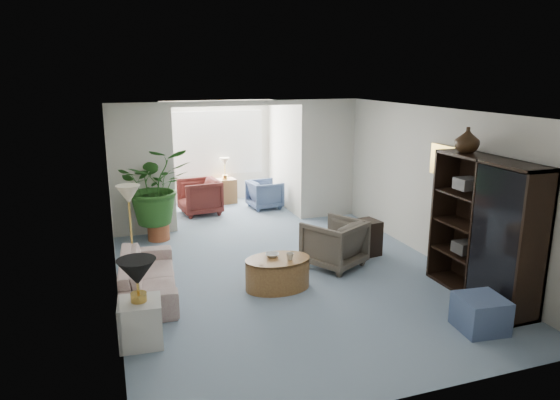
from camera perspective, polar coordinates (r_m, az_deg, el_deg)
name	(u,v)px	position (r m, az deg, el deg)	size (l,w,h in m)	color
floor	(293,280)	(7.70, 1.48, -9.01)	(6.00, 6.00, 0.00)	#889EB3
sunroom_floor	(229,211)	(11.41, -5.76, -1.27)	(2.60, 2.60, 0.00)	#889EB3
back_pier_left	(142,171)	(9.80, -15.29, 3.22)	(1.20, 0.12, 2.50)	silver
back_pier_right	(328,159)	(10.72, 5.42, 4.57)	(1.20, 0.12, 2.50)	silver
back_header	(239,103)	(9.95, -4.61, 10.81)	(2.60, 0.12, 0.10)	silver
window_pane	(217,143)	(12.17, -7.12, 6.39)	(2.20, 0.02, 1.50)	white
window_blinds	(217,143)	(12.14, -7.09, 6.37)	(2.20, 0.02, 1.50)	white
framed_picture	(444,160)	(8.30, 17.98, 4.26)	(0.04, 0.50, 0.40)	#B1A48E
sofa	(148,276)	(7.38, -14.63, -8.23)	(1.88, 0.74, 0.55)	beige
end_table	(141,322)	(6.15, -15.42, -13.14)	(0.48, 0.48, 0.53)	silver
table_lamp	(137,272)	(5.90, -15.82, -7.83)	(0.44, 0.44, 0.30)	black
floor_lamp	(128,194)	(7.93, -16.71, 0.61)	(0.36, 0.36, 0.28)	beige
coffee_table	(278,273)	(7.35, -0.26, -8.25)	(0.95, 0.95, 0.45)	olive
coffee_bowl	(272,255)	(7.34, -0.89, -6.21)	(0.20, 0.20, 0.05)	silver
coffee_cup	(290,256)	(7.21, 1.13, -6.37)	(0.11, 0.11, 0.10)	beige
wingback_chair	(334,243)	(8.15, 6.12, -4.86)	(0.82, 0.84, 0.76)	#574E44
side_table_dark	(364,238)	(8.73, 9.44, -4.24)	(0.50, 0.40, 0.60)	black
entertainment_cabinet	(484,230)	(7.35, 22.02, -3.12)	(0.47, 1.75, 1.95)	black
cabinet_urn	(467,140)	(7.49, 20.34, 6.37)	(0.34, 0.34, 0.35)	#311F10
ottoman	(480,314)	(6.70, 21.65, -11.80)	(0.53, 0.53, 0.42)	#495A7E
plant_pot	(159,231)	(9.69, -13.51, -3.45)	(0.40, 0.40, 0.32)	#A2512F
house_plant	(156,186)	(9.46, -13.81, 1.58)	(1.28, 1.11, 1.42)	#26581E
sunroom_chair_blue	(265,194)	(11.57, -1.71, 0.64)	(0.68, 0.70, 0.64)	#495A7E
sunroom_chair_maroon	(200,197)	(11.21, -9.05, 0.36)	(0.82, 0.84, 0.77)	#52221C
sunroom_table	(225,191)	(12.09, -6.17, 1.02)	(0.47, 0.37, 0.58)	olive
shelf_clutter	(487,224)	(7.22, 22.33, -2.51)	(0.30, 1.14, 1.06)	#2E2C29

